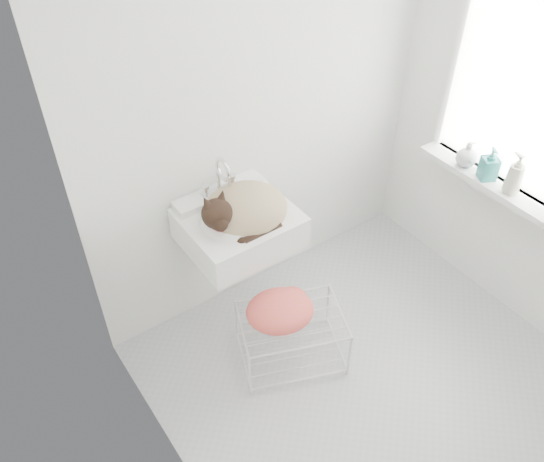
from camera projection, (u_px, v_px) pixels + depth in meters
floor at (363, 373)px, 3.28m from camera, size 2.20×2.00×0.02m
back_wall at (262, 109)px, 3.07m from camera, size 2.20×0.02×2.50m
left_wall at (163, 319)px, 1.98m from camera, size 0.02×2.00×2.50m
window_glass at (519, 95)px, 2.98m from camera, size 0.01×0.80×1.00m
window_frame at (518, 95)px, 2.97m from camera, size 0.04×0.90×1.10m
windowsill at (485, 180)px, 3.29m from camera, size 0.16×0.88×0.04m
sink at (238, 214)px, 3.03m from camera, size 0.59×0.51×0.23m
faucet at (219, 177)px, 3.05m from camera, size 0.21×0.15×0.21m
cat at (242, 209)px, 3.00m from camera, size 0.53×0.47×0.30m
wire_rack at (291, 340)px, 3.28m from camera, size 0.67×0.58×0.34m
towel at (280, 317)px, 3.12m from camera, size 0.45×0.39×0.16m
bottle_a at (509, 192)px, 3.17m from camera, size 0.09×0.09×0.21m
bottle_b at (485, 178)px, 3.27m from camera, size 0.12×0.12×0.20m
bottle_c at (464, 165)px, 3.37m from camera, size 0.17×0.17×0.16m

